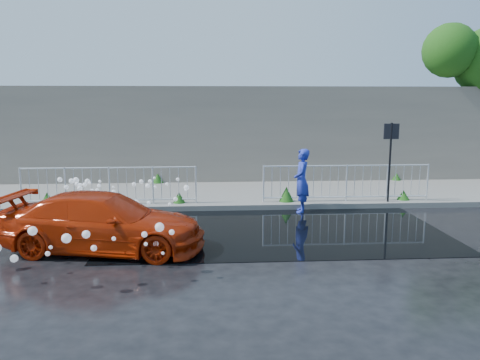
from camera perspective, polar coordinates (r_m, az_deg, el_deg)
name	(u,v)px	position (r m, az deg, el deg)	size (l,w,h in m)	color
ground	(258,240)	(10.72, 2.24, -7.31)	(90.00, 90.00, 0.00)	black
pavement	(243,194)	(15.54, 0.33, -1.69)	(30.00, 4.00, 0.15)	slate
curb	(248,207)	(13.59, 0.93, -3.32)	(30.00, 0.25, 0.16)	slate
retaining_wall	(239,134)	(17.48, -0.18, 5.60)	(30.00, 0.60, 3.50)	#6C655B
puddle	(274,228)	(11.74, 4.18, -5.80)	(8.00, 5.00, 0.01)	black
sign_post	(390,149)	(14.38, 17.87, 3.57)	(0.45, 0.06, 2.50)	black
railing_left	(109,184)	(14.07, -15.65, -0.51)	(5.05, 0.05, 1.10)	silver
railing_right	(346,182)	(14.36, 12.84, -0.20)	(5.05, 0.05, 1.10)	silver
weeds	(233,190)	(14.89, -0.87, -1.20)	(12.17, 3.93, 0.44)	#154211
water_spray	(96,205)	(11.32, -17.11, -2.95)	(3.50, 5.55, 1.00)	white
red_car	(104,222)	(10.23, -16.20, -4.99)	(1.71, 4.19, 1.22)	#A32206
person	(302,181)	(13.30, 7.52, -0.09)	(0.66, 0.43, 1.80)	#2333B0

